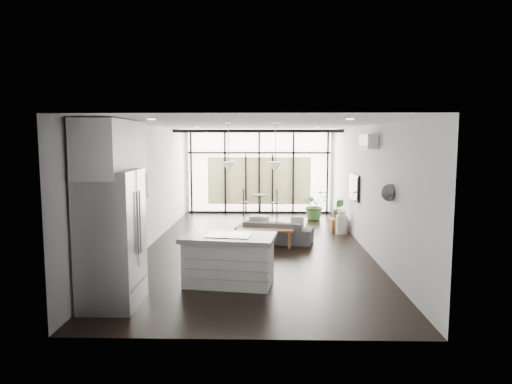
{
  "coord_description": "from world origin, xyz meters",
  "views": [
    {
      "loc": [
        0.25,
        -10.45,
        2.49
      ],
      "look_at": [
        0.0,
        0.3,
        1.25
      ],
      "focal_mm": 32.0,
      "sensor_mm": 36.0,
      "label": 1
    }
  ],
  "objects_px": {
    "fridge": "(111,239)",
    "sofa": "(275,228)",
    "island": "(229,260)",
    "pouf": "(259,224)",
    "milk_can": "(342,222)",
    "console_bench": "(265,238)",
    "tv": "(354,187)"
  },
  "relations": [
    {
      "from": "pouf",
      "to": "console_bench",
      "type": "bearing_deg",
      "value": -84.26
    },
    {
      "from": "milk_can",
      "to": "fridge",
      "type": "bearing_deg",
      "value": -128.65
    },
    {
      "from": "fridge",
      "to": "console_bench",
      "type": "bearing_deg",
      "value": 59.12
    },
    {
      "from": "console_bench",
      "to": "tv",
      "type": "bearing_deg",
      "value": 27.96
    },
    {
      "from": "fridge",
      "to": "console_bench",
      "type": "height_order",
      "value": "fridge"
    },
    {
      "from": "pouf",
      "to": "milk_can",
      "type": "distance_m",
      "value": 2.21
    },
    {
      "from": "sofa",
      "to": "milk_can",
      "type": "distance_m",
      "value": 2.1
    },
    {
      "from": "fridge",
      "to": "sofa",
      "type": "xyz_separation_m",
      "value": [
        2.5,
        4.31,
        -0.66
      ]
    },
    {
      "from": "tv",
      "to": "milk_can",
      "type": "bearing_deg",
      "value": 111.46
    },
    {
      "from": "fridge",
      "to": "pouf",
      "type": "height_order",
      "value": "fridge"
    },
    {
      "from": "fridge",
      "to": "sofa",
      "type": "bearing_deg",
      "value": 59.82
    },
    {
      "from": "pouf",
      "to": "tv",
      "type": "bearing_deg",
      "value": -14.83
    },
    {
      "from": "fridge",
      "to": "tv",
      "type": "relative_size",
      "value": 1.86
    },
    {
      "from": "fridge",
      "to": "tv",
      "type": "xyz_separation_m",
      "value": [
        4.52,
        4.85,
        0.28
      ]
    },
    {
      "from": "tv",
      "to": "island",
      "type": "bearing_deg",
      "value": -126.95
    },
    {
      "from": "milk_can",
      "to": "tv",
      "type": "relative_size",
      "value": 0.56
    },
    {
      "from": "sofa",
      "to": "console_bench",
      "type": "xyz_separation_m",
      "value": [
        -0.23,
        -0.51,
        -0.15
      ]
    },
    {
      "from": "fridge",
      "to": "sofa",
      "type": "height_order",
      "value": "fridge"
    },
    {
      "from": "fridge",
      "to": "tv",
      "type": "bearing_deg",
      "value": 47.04
    },
    {
      "from": "fridge",
      "to": "pouf",
      "type": "xyz_separation_m",
      "value": [
        2.1,
        5.49,
        -0.8
      ]
    },
    {
      "from": "fridge",
      "to": "pouf",
      "type": "distance_m",
      "value": 5.93
    },
    {
      "from": "pouf",
      "to": "tv",
      "type": "distance_m",
      "value": 2.72
    },
    {
      "from": "island",
      "to": "console_bench",
      "type": "height_order",
      "value": "island"
    },
    {
      "from": "milk_can",
      "to": "tv",
      "type": "distance_m",
      "value": 1.15
    },
    {
      "from": "milk_can",
      "to": "tv",
      "type": "xyz_separation_m",
      "value": [
        0.21,
        -0.53,
        0.99
      ]
    },
    {
      "from": "island",
      "to": "tv",
      "type": "xyz_separation_m",
      "value": [
        2.86,
        3.8,
        0.87
      ]
    },
    {
      "from": "fridge",
      "to": "console_bench",
      "type": "xyz_separation_m",
      "value": [
        2.27,
        3.8,
        -0.81
      ]
    },
    {
      "from": "sofa",
      "to": "island",
      "type": "bearing_deg",
      "value": 87.95
    },
    {
      "from": "pouf",
      "to": "milk_can",
      "type": "xyz_separation_m",
      "value": [
        2.2,
        -0.11,
        0.08
      ]
    },
    {
      "from": "island",
      "to": "tv",
      "type": "relative_size",
      "value": 1.42
    },
    {
      "from": "pouf",
      "to": "milk_can",
      "type": "bearing_deg",
      "value": -2.74
    },
    {
      "from": "milk_can",
      "to": "pouf",
      "type": "bearing_deg",
      "value": 177.26
    }
  ]
}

